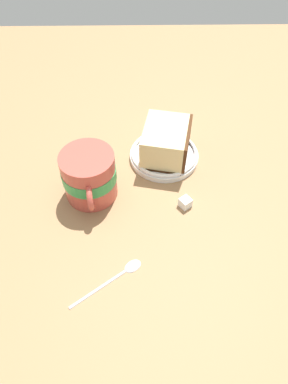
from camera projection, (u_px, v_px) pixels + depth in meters
ground_plane at (147, 187)px, 69.41cm from camera, size 135.91×135.91×2.81cm
small_plate at (164, 155)px, 71.96cm from camera, size 14.28×14.28×1.92cm
cake_slice at (166, 142)px, 69.13cm from camera, size 12.47×10.99×6.77cm
tea_mug at (89, 175)px, 62.74cm from camera, size 12.56×10.02×9.61cm
teaspoon at (121, 273)px, 55.41cm from camera, size 8.79×11.54×0.80cm
sugar_cube at (185, 203)px, 63.80cm from camera, size 2.71×2.71×1.93cm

